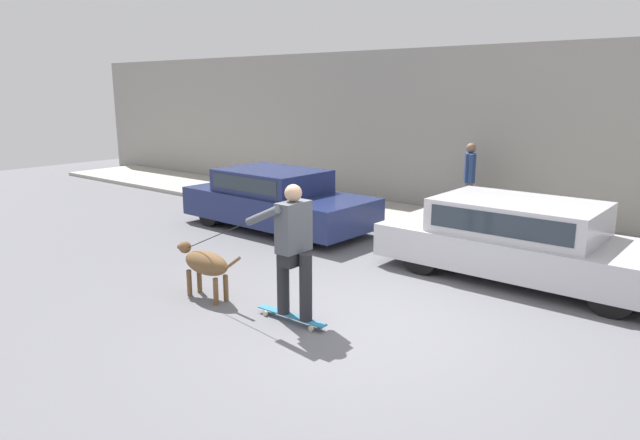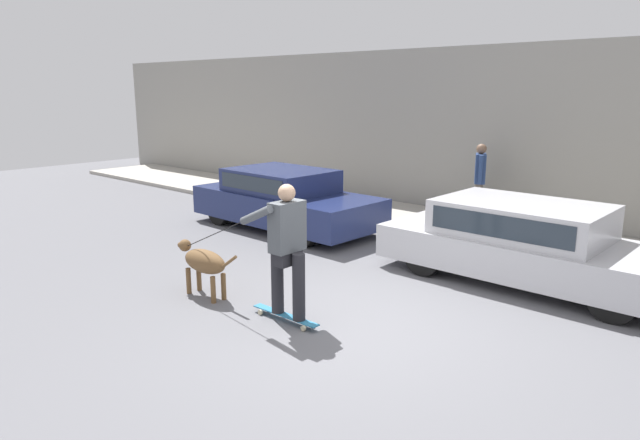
% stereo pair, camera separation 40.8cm
% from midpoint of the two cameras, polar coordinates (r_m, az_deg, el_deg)
% --- Properties ---
extents(ground_plane, '(36.00, 36.00, 0.00)m').
position_cam_midpoint_polar(ground_plane, '(7.15, 1.94, -10.69)').
color(ground_plane, slate).
extents(back_wall, '(32.00, 0.30, 3.80)m').
position_cam_midpoint_polar(back_wall, '(12.76, 21.18, 7.75)').
color(back_wall, gray).
rests_on(back_wall, ground_plane).
extents(sidewalk_curb, '(30.00, 2.52, 0.10)m').
position_cam_midpoint_polar(sidewalk_curb, '(11.71, 18.24, -1.62)').
color(sidewalk_curb, '#A39E93').
rests_on(sidewalk_curb, ground_plane).
extents(parked_car_0, '(4.19, 1.87, 1.24)m').
position_cam_midpoint_polar(parked_car_0, '(11.94, -5.33, 1.97)').
color(parked_car_0, black).
rests_on(parked_car_0, ground_plane).
extents(parked_car_1, '(4.48, 1.77, 1.22)m').
position_cam_midpoint_polar(parked_car_1, '(9.18, 18.56, -2.06)').
color(parked_car_1, black).
rests_on(parked_car_1, ground_plane).
extents(dog, '(1.28, 0.33, 0.75)m').
position_cam_midpoint_polar(dog, '(8.13, -12.83, -4.29)').
color(dog, brown).
rests_on(dog, ground_plane).
extents(skateboarder, '(2.45, 0.65, 1.76)m').
position_cam_midpoint_polar(skateboarder, '(6.98, -4.39, -2.61)').
color(skateboarder, beige).
rests_on(skateboarder, ground_plane).
extents(pedestrian_with_bag, '(0.42, 0.63, 1.66)m').
position_cam_midpoint_polar(pedestrian_with_bag, '(12.51, 13.80, 4.11)').
color(pedestrian_with_bag, brown).
rests_on(pedestrian_with_bag, sidewalk_curb).
extents(fire_hydrant, '(0.18, 0.18, 0.67)m').
position_cam_midpoint_polar(fire_hydrant, '(14.41, -10.58, 2.69)').
color(fire_hydrant, red).
rests_on(fire_hydrant, ground_plane).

